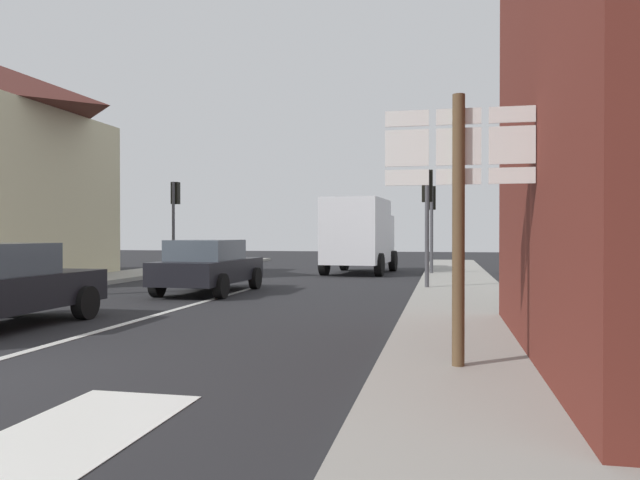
# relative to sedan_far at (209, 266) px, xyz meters

# --- Properties ---
(ground_plane) EXTENTS (80.00, 80.00, 0.00)m
(ground_plane) POSITION_rel_sedan_far_xyz_m (0.71, 0.00, -0.76)
(ground_plane) COLOR #232326
(sidewalk_right) EXTENTS (2.42, 44.00, 0.14)m
(sidewalk_right) POSITION_rel_sedan_far_xyz_m (6.80, -2.00, -0.69)
(sidewalk_right) COLOR gray
(sidewalk_right) RESTS_ON ground
(lane_centre_stripe) EXTENTS (0.16, 12.00, 0.01)m
(lane_centre_stripe) POSITION_rel_sedan_far_xyz_m (0.71, -4.00, -0.75)
(lane_centre_stripe) COLOR silver
(lane_centre_stripe) RESTS_ON ground
(lane_turn_arrow) EXTENTS (1.20, 2.20, 0.01)m
(lane_turn_arrow) POSITION_rel_sedan_far_xyz_m (3.40, -11.00, -0.75)
(lane_turn_arrow) COLOR silver
(lane_turn_arrow) RESTS_ON ground
(sedan_far) EXTENTS (2.00, 4.21, 1.47)m
(sedan_far) POSITION_rel_sedan_far_xyz_m (0.00, 0.00, 0.00)
(sedan_far) COLOR black
(sedan_far) RESTS_ON ground
(delivery_truck) EXTENTS (2.78, 5.14, 3.05)m
(delivery_truck) POSITION_rel_sedan_far_xyz_m (2.93, 8.98, 0.89)
(delivery_truck) COLOR silver
(delivery_truck) RESTS_ON ground
(route_sign_post) EXTENTS (1.66, 0.14, 3.20)m
(route_sign_post) POSITION_rel_sedan_far_xyz_m (6.52, -8.54, 1.24)
(route_sign_post) COLOR brown
(route_sign_post) RESTS_ON ground
(traffic_light_far_left) EXTENTS (0.30, 0.49, 3.76)m
(traffic_light_far_left) POSITION_rel_sedan_far_xyz_m (-4.46, 7.27, 2.03)
(traffic_light_far_left) COLOR #47474C
(traffic_light_far_left) RESTS_ON ground
(traffic_light_far_right) EXTENTS (0.30, 0.49, 3.47)m
(traffic_light_far_right) POSITION_rel_sedan_far_xyz_m (5.89, 7.86, 1.81)
(traffic_light_far_right) COLOR #47474C
(traffic_light_far_right) RESTS_ON ground
(traffic_light_near_right) EXTENTS (0.30, 0.49, 3.44)m
(traffic_light_near_right) POSITION_rel_sedan_far_xyz_m (5.89, 1.68, 1.79)
(traffic_light_near_right) COLOR #47474C
(traffic_light_near_right) RESTS_ON ground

